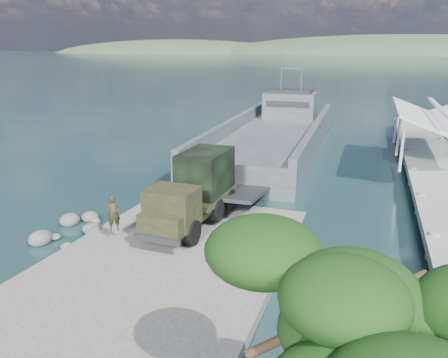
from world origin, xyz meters
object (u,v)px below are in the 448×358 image
at_px(landing_craft, 273,141).
at_px(soldier, 114,221).
at_px(military_truck, 195,190).
at_px(pier, 434,157).
at_px(overhang_tree, 395,343).

distance_m(landing_craft, soldier, 23.49).
relative_size(landing_craft, military_truck, 4.33).
relative_size(pier, soldier, 24.53).
bearing_deg(pier, landing_craft, 159.45).
distance_m(landing_craft, military_truck, 20.05).
height_order(pier, landing_craft, landing_craft).
xyz_separation_m(pier, military_truck, (-13.36, -14.94, 0.68)).
height_order(pier, military_truck, pier).
relative_size(pier, overhang_tree, 6.22).
height_order(pier, soldier, pier).
distance_m(pier, soldier, 24.48).
bearing_deg(landing_craft, pier, -21.68).
height_order(soldier, overhang_tree, overhang_tree).
xyz_separation_m(landing_craft, soldier, (-2.82, -23.31, 0.58)).
bearing_deg(military_truck, overhang_tree, -54.46).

